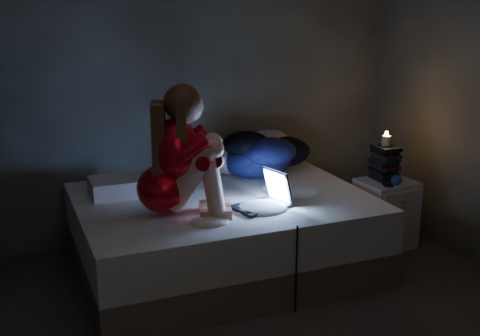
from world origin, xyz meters
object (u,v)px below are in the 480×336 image
woman (163,151)px  nightstand (385,213)px  bed (222,233)px  laptop (260,190)px  candle (386,142)px  phone (386,184)px

woman → nightstand: size_ratio=1.59×
bed → laptop: (0.15, -0.34, 0.42)m
candle → phone: size_ratio=0.57×
laptop → candle: candle is taller
laptop → phone: 1.18m
bed → nightstand: size_ratio=3.74×
woman → candle: bearing=23.1°
bed → nightstand: bearing=-4.0°
woman → candle: 1.89m
woman → laptop: 0.72m
woman → laptop: size_ratio=2.35×
laptop → bed: bearing=98.9°
woman → candle: size_ratio=11.02×
laptop → nightstand: (1.23, 0.25, -0.42)m
nightstand → phone: 0.30m
bed → phone: bed is taller
nightstand → phone: size_ratio=3.97×
woman → laptop: woman is taller
bed → phone: (1.31, -0.18, 0.28)m
woman → phone: size_ratio=6.30×
bed → laptop: bearing=-66.5°
laptop → nightstand: size_ratio=0.67×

